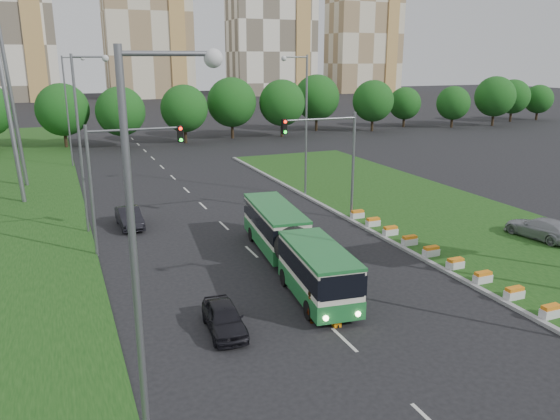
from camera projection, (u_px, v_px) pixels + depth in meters
name	position (u px, v px, depth m)	size (l,w,h in m)	color
ground	(339.00, 279.00, 29.94)	(360.00, 360.00, 0.00)	black
grass_median	(439.00, 215.00, 41.82)	(14.00, 60.00, 0.15)	#173F12
median_kerb	(361.00, 225.00, 39.26)	(0.30, 60.00, 0.18)	gray
left_verge	(7.00, 203.00, 45.61)	(12.00, 110.00, 0.10)	#173F12
lane_markings	(197.00, 200.00, 46.66)	(0.20, 100.00, 0.01)	beige
flower_planters	(431.00, 251.00, 32.99)	(1.10, 18.10, 0.60)	silver
traffic_mast_median	(334.00, 150.00, 39.17)	(5.76, 0.32, 8.00)	slate
traffic_mast_left	(118.00, 168.00, 32.73)	(5.76, 0.32, 8.00)	slate
street_lamps	(230.00, 147.00, 36.15)	(36.00, 60.00, 12.00)	slate
tree_line	(224.00, 108.00, 81.40)	(120.00, 8.00, 9.00)	#154B14
apartment_tower_ceast	(146.00, 12.00, 162.38)	(25.00, 15.00, 50.00)	beige
apartment_tower_east	(271.00, 21.00, 177.44)	(27.00, 15.00, 47.00)	#EEE6CF
midrise_east	(364.00, 34.00, 191.20)	(24.00, 14.00, 40.00)	beige
articulated_bus	(291.00, 245.00, 30.85)	(2.33, 14.94, 2.46)	beige
car_left_near	(224.00, 318.00, 24.06)	(1.54, 3.82, 1.30)	black
car_left_far	(129.00, 217.00, 39.06)	(1.49, 4.28, 1.41)	black
car_median	(541.00, 228.00, 36.12)	(1.96, 4.83, 1.40)	#93959B
pedestrian	(311.00, 306.00, 24.89)	(0.57, 0.37, 1.55)	gray
shopping_trolley	(337.00, 320.00, 24.58)	(0.35, 0.37, 0.60)	orange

